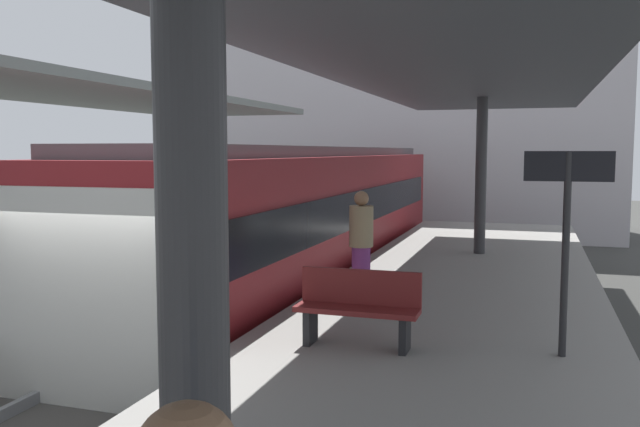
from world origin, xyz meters
TOP-DOWN VIEW (x-y plane):
  - ground_plane at (0.00, 0.00)m, footprint 80.00×80.00m
  - platform_right at (3.80, 0.00)m, footprint 4.40×28.00m
  - track_ballast at (0.00, 0.00)m, footprint 3.20×28.00m
  - rail_near_side at (-0.72, 0.00)m, footprint 0.08×28.00m
  - rail_far_side at (0.72, 0.00)m, footprint 0.08×28.00m
  - commuter_train at (0.00, 7.36)m, footprint 2.78×15.89m
  - canopy_right at (3.80, 1.40)m, footprint 4.18×21.00m
  - platform_bench at (3.03, 0.28)m, footprint 1.40×0.41m
  - platform_sign at (5.22, 0.58)m, footprint 0.90×0.08m
  - passenger_far_end at (2.45, 2.66)m, footprint 0.36×0.36m
  - station_building_backdrop at (-1.02, 20.00)m, footprint 18.00×6.00m

SIDE VIEW (x-z plane):
  - ground_plane at x=0.00m, z-range 0.00..0.00m
  - track_ballast at x=0.00m, z-range 0.00..0.20m
  - rail_near_side at x=-0.72m, z-range 0.20..0.34m
  - rail_far_side at x=0.72m, z-range 0.20..0.34m
  - platform_right at x=3.80m, z-range 0.00..1.00m
  - platform_bench at x=3.03m, z-range 1.03..1.89m
  - commuter_train at x=0.00m, z-range 0.18..3.28m
  - passenger_far_end at x=2.45m, z-range 1.03..2.65m
  - platform_sign at x=5.22m, z-range 1.52..3.73m
  - canopy_right at x=3.80m, z-range 2.63..6.14m
  - station_building_backdrop at x=-1.02m, z-range 0.00..11.00m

